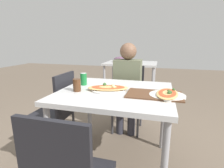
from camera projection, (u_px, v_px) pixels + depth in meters
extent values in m
plane|color=#6B5B4C|center=(115.00, 163.00, 1.80)|extent=(14.00, 14.00, 0.00)
cube|color=silver|center=(116.00, 93.00, 1.62)|extent=(1.02, 0.94, 0.04)
cylinder|color=#99999E|center=(50.00, 147.00, 1.44)|extent=(0.05, 0.05, 0.74)
cylinder|color=#99999E|center=(164.00, 168.00, 1.20)|extent=(0.05, 0.05, 0.74)
cylinder|color=#99999E|center=(89.00, 110.00, 2.22)|extent=(0.05, 0.05, 0.74)
cylinder|color=#99999E|center=(163.00, 118.00, 1.98)|extent=(0.05, 0.05, 0.74)
cube|color=black|center=(128.00, 101.00, 2.39)|extent=(0.40, 0.40, 0.04)
cube|color=black|center=(130.00, 81.00, 2.50)|extent=(0.38, 0.03, 0.45)
cylinder|color=#38383D|center=(138.00, 123.00, 2.24)|extent=(0.03, 0.03, 0.41)
cylinder|color=#38383D|center=(112.00, 120.00, 2.33)|extent=(0.03, 0.03, 0.41)
cylinder|color=#38383D|center=(141.00, 113.00, 2.55)|extent=(0.03, 0.03, 0.41)
cylinder|color=#38383D|center=(118.00, 110.00, 2.64)|extent=(0.03, 0.03, 0.41)
cube|color=black|center=(53.00, 165.00, 0.80)|extent=(0.38, 0.03, 0.45)
cube|color=black|center=(52.00, 113.00, 1.98)|extent=(0.40, 0.40, 0.04)
cube|color=black|center=(65.00, 94.00, 1.88)|extent=(0.03, 0.38, 0.45)
cylinder|color=#38383D|center=(31.00, 136.00, 1.92)|extent=(0.03, 0.03, 0.41)
cylinder|color=#38383D|center=(50.00, 123.00, 2.24)|extent=(0.03, 0.03, 0.41)
cylinder|color=#38383D|center=(58.00, 141.00, 1.83)|extent=(0.03, 0.03, 0.41)
cylinder|color=#38383D|center=(74.00, 126.00, 2.15)|extent=(0.03, 0.03, 0.41)
cylinder|color=#2D2D38|center=(131.00, 119.00, 2.30)|extent=(0.10, 0.10, 0.45)
cylinder|color=#2D2D38|center=(120.00, 118.00, 2.34)|extent=(0.10, 0.10, 0.45)
cube|color=#60664C|center=(128.00, 81.00, 2.29)|extent=(0.34, 0.22, 0.55)
sphere|color=brown|center=(128.00, 51.00, 2.20)|extent=(0.21, 0.21, 0.21)
cylinder|color=white|center=(108.00, 89.00, 1.62)|extent=(0.31, 0.31, 0.01)
ellipsoid|color=#E0AD66|center=(108.00, 88.00, 1.62)|extent=(0.41, 0.29, 0.02)
ellipsoid|color=#C14C28|center=(108.00, 87.00, 1.62)|extent=(0.34, 0.23, 0.01)
sphere|color=#335928|center=(105.00, 84.00, 1.67)|extent=(0.03, 0.03, 0.03)
sphere|color=beige|center=(114.00, 87.00, 1.58)|extent=(0.03, 0.03, 0.03)
sphere|color=beige|center=(113.00, 86.00, 1.63)|extent=(0.03, 0.03, 0.03)
cylinder|color=#197233|center=(84.00, 79.00, 1.81)|extent=(0.07, 0.07, 0.12)
cylinder|color=silver|center=(83.00, 73.00, 1.80)|extent=(0.06, 0.06, 0.00)
cylinder|color=#4C2D19|center=(77.00, 85.00, 1.58)|extent=(0.07, 0.07, 0.11)
cube|color=brown|center=(154.00, 95.00, 1.47)|extent=(0.46, 0.29, 0.01)
cylinder|color=white|center=(167.00, 95.00, 1.44)|extent=(0.29, 0.29, 0.01)
ellipsoid|color=#E0AD66|center=(167.00, 93.00, 1.44)|extent=(0.20, 0.35, 0.02)
ellipsoid|color=#C14C28|center=(167.00, 93.00, 1.44)|extent=(0.17, 0.29, 0.01)
sphere|color=#335928|center=(168.00, 91.00, 1.48)|extent=(0.02, 0.02, 0.02)
sphere|color=#335928|center=(169.00, 93.00, 1.40)|extent=(0.03, 0.03, 0.03)
sphere|color=#335928|center=(174.00, 90.00, 1.51)|extent=(0.02, 0.02, 0.02)
sphere|color=#335928|center=(170.00, 92.00, 1.41)|extent=(0.03, 0.03, 0.03)
cube|color=silver|center=(131.00, 63.00, 3.81)|extent=(1.10, 0.80, 0.04)
ellipsoid|color=#724C6B|center=(121.00, 59.00, 3.85)|extent=(0.32, 0.24, 0.12)
cylinder|color=#99999E|center=(104.00, 83.00, 3.70)|extent=(0.05, 0.05, 0.74)
cylinder|color=#99999E|center=(152.00, 86.00, 3.44)|extent=(0.05, 0.05, 0.74)
cylinder|color=#99999E|center=(113.00, 77.00, 4.36)|extent=(0.05, 0.05, 0.74)
cylinder|color=#99999E|center=(154.00, 79.00, 4.10)|extent=(0.05, 0.05, 0.74)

